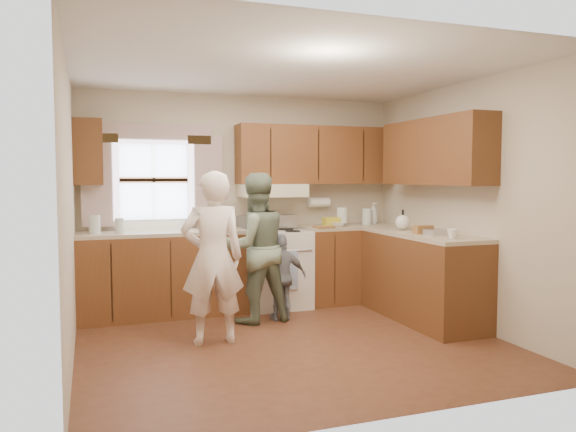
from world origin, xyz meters
name	(u,v)px	position (x,y,z in m)	size (l,w,h in m)	color
room	(292,208)	(0.00, 0.00, 1.25)	(3.80, 3.80, 3.80)	#512919
kitchen_fixtures	(311,238)	(0.61, 1.08, 0.84)	(3.80, 2.25, 2.15)	#4D2810
stove	(275,268)	(0.30, 1.44, 0.47)	(0.76, 0.67, 1.07)	silver
woman_left	(213,258)	(-0.69, 0.24, 0.79)	(0.58, 0.38, 1.59)	white
woman_right	(255,248)	(-0.11, 0.85, 0.79)	(0.77, 0.60, 1.58)	#26452C
child	(282,277)	(0.18, 0.83, 0.46)	(0.54, 0.23, 0.93)	gray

